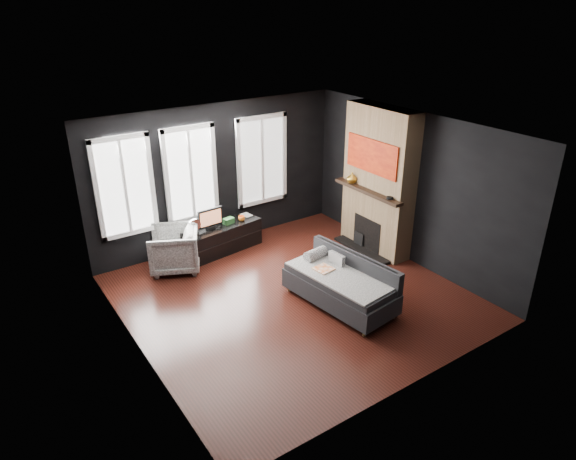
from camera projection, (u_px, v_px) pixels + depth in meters
floor at (293, 297)px, 8.27m from camera, size 5.00×5.00×0.00m
ceiling at (294, 132)px, 7.14m from camera, size 5.00×5.00×0.00m
wall_back at (218, 176)px, 9.58m from camera, size 5.00×0.02×2.70m
wall_left at (130, 265)px, 6.43m from camera, size 0.02×5.00×2.70m
wall_right at (411, 188)px, 8.98m from camera, size 0.02×5.00×2.70m
windows at (192, 125)px, 8.89m from camera, size 4.00×0.16×1.76m
fireplace at (379, 181)px, 9.33m from camera, size 0.70×1.62×2.70m
sofa at (340, 282)px, 7.93m from camera, size 1.12×1.91×0.78m
stripe_pillow at (336, 262)px, 8.16m from camera, size 0.10×0.32×0.31m
armchair at (174, 247)px, 8.96m from camera, size 1.05×1.07×0.84m
media_console at (222, 238)px, 9.65m from camera, size 1.57×0.68×0.52m
monitor at (210, 218)px, 9.32m from camera, size 0.51×0.14×0.45m
desk_fan at (195, 227)px, 9.11m from camera, size 0.24×0.24×0.32m
mug at (242, 218)px, 9.72m from camera, size 0.14×0.12×0.13m
book at (243, 211)px, 9.88m from camera, size 0.17×0.04×0.22m
storage_box at (228, 221)px, 9.61m from camera, size 0.22×0.16×0.11m
mantel_vase at (352, 178)px, 9.55m from camera, size 0.26×0.27×0.20m
mantel_clock at (390, 198)px, 8.83m from camera, size 0.15×0.15×0.04m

